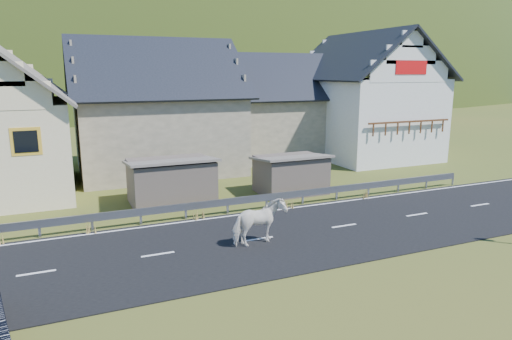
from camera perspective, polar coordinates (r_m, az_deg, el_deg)
name	(u,v)px	position (r m, az deg, el deg)	size (l,w,h in m)	color
ground	(259,240)	(18.30, 0.35, -8.73)	(160.00, 160.00, 0.00)	#3E4E1A
road	(259,239)	(18.29, 0.36, -8.67)	(60.00, 7.00, 0.04)	black
lane_markings	(259,239)	(18.28, 0.36, -8.60)	(60.00, 6.60, 0.01)	silver
guardrail	(228,202)	(21.37, -3.58, -4.05)	(28.10, 0.09, 0.75)	#93969B
shed_left	(171,182)	(23.33, -10.56, -1.48)	(4.30, 3.30, 2.40)	brown
shed_right	(291,175)	(25.07, 4.35, -0.59)	(3.80, 2.90, 2.20)	brown
house_stone_a	(155,101)	(31.28, -12.48, 8.44)	(10.80, 9.80, 8.90)	tan
house_stone_b	(278,101)	(36.37, 2.75, 8.57)	(9.80, 8.80, 8.10)	tan
house_white	(364,91)	(36.85, 13.40, 9.59)	(8.80, 10.80, 9.70)	white
mountain	(95,138)	(197.82, -19.49, 3.81)	(440.00, 280.00, 260.00)	#293E12
horse	(259,222)	(17.48, 0.39, -6.54)	(2.08, 0.95, 1.76)	white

